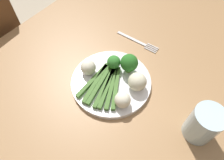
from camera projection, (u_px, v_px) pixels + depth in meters
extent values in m
cube|color=#B7A88E|center=(114.00, 147.00, 1.25)|extent=(6.00, 6.00, 0.02)
cube|color=#9E754C|center=(116.00, 81.00, 0.65)|extent=(1.37, 0.89, 0.04)
cylinder|color=#9E754C|center=(122.00, 23.00, 1.37)|extent=(0.07, 0.07, 0.70)
cylinder|color=brown|center=(7.00, 65.00, 1.32)|extent=(0.04, 0.04, 0.45)
cylinder|color=brown|center=(45.00, 88.00, 1.22)|extent=(0.04, 0.04, 0.45)
cylinder|color=brown|center=(0.00, 134.00, 1.06)|extent=(0.04, 0.04, 0.45)
cylinder|color=white|center=(112.00, 82.00, 0.61)|extent=(0.24, 0.24, 0.01)
cube|color=#3D6626|center=(93.00, 80.00, 0.60)|extent=(0.15, 0.01, 0.01)
cube|color=#3D6626|center=(96.00, 83.00, 0.60)|extent=(0.15, 0.04, 0.01)
cube|color=#3D6626|center=(99.00, 85.00, 0.59)|extent=(0.15, 0.04, 0.01)
cube|color=#3D6626|center=(103.00, 86.00, 0.59)|extent=(0.14, 0.05, 0.01)
cube|color=#3D6626|center=(107.00, 87.00, 0.59)|extent=(0.14, 0.06, 0.01)
cube|color=#3D6626|center=(112.00, 88.00, 0.59)|extent=(0.14, 0.07, 0.01)
cube|color=#3D6626|center=(116.00, 87.00, 0.59)|extent=(0.13, 0.08, 0.01)
cylinder|color=#568E33|center=(129.00, 69.00, 0.62)|extent=(0.02, 0.02, 0.02)
sphere|color=#286B23|center=(129.00, 63.00, 0.60)|extent=(0.05, 0.05, 0.05)
cylinder|color=#609E3D|center=(114.00, 67.00, 0.63)|extent=(0.01, 0.01, 0.01)
sphere|color=#337A2D|center=(114.00, 62.00, 0.61)|extent=(0.04, 0.04, 0.04)
sphere|color=silver|center=(123.00, 100.00, 0.54)|extent=(0.05, 0.05, 0.05)
sphere|color=beige|center=(137.00, 82.00, 0.57)|extent=(0.05, 0.05, 0.05)
sphere|color=silver|center=(88.00, 67.00, 0.61)|extent=(0.05, 0.05, 0.05)
cube|color=silver|center=(132.00, 39.00, 0.73)|extent=(0.01, 0.12, 0.00)
cube|color=silver|center=(150.00, 50.00, 0.70)|extent=(0.00, 0.05, 0.00)
cube|color=silver|center=(151.00, 49.00, 0.70)|extent=(0.00, 0.05, 0.00)
cube|color=silver|center=(152.00, 48.00, 0.70)|extent=(0.00, 0.05, 0.00)
cube|color=silver|center=(153.00, 46.00, 0.71)|extent=(0.00, 0.05, 0.00)
cylinder|color=silver|center=(203.00, 124.00, 0.49)|extent=(0.08, 0.08, 0.10)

